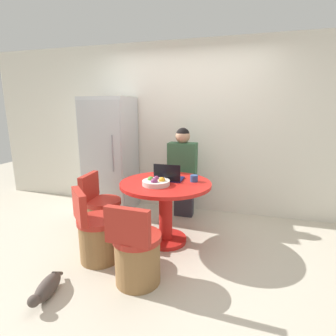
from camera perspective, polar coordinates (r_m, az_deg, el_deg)
name	(u,v)px	position (r m, az deg, el deg)	size (l,w,h in m)	color
ground_plane	(158,254)	(3.14, -2.19, -18.15)	(12.00, 12.00, 0.00)	beige
wall_back	(187,129)	(4.15, 4.18, 8.47)	(7.00, 0.06, 2.60)	silver
refrigerator	(110,155)	(4.25, -12.46, 2.77)	(0.71, 0.65, 1.78)	silver
dining_table	(166,200)	(3.17, -0.50, -6.97)	(1.08, 1.08, 0.76)	red
chair_near_left_corner	(98,236)	(3.00, -15.03, -14.01)	(0.52, 0.52, 0.81)	olive
chair_near_camera	(137,255)	(2.58, -6.82, -18.31)	(0.45, 0.45, 0.81)	olive
chair_left_side	(103,214)	(3.53, -14.04, -9.77)	(0.46, 0.45, 0.81)	olive
person_seated	(183,170)	(3.82, 3.29, -0.37)	(0.40, 0.37, 1.35)	#2D2D38
laptop	(169,177)	(3.17, 0.19, -1.96)	(0.33, 0.25, 0.21)	#141947
fruit_bowl	(156,182)	(2.98, -2.62, -3.10)	(0.31, 0.31, 0.10)	beige
coffee_cup	(194,178)	(3.13, 5.69, -2.26)	(0.09, 0.09, 0.08)	#2D4C84
cat	(47,288)	(2.74, -24.87, -22.57)	(0.21, 0.50, 0.16)	#473D38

